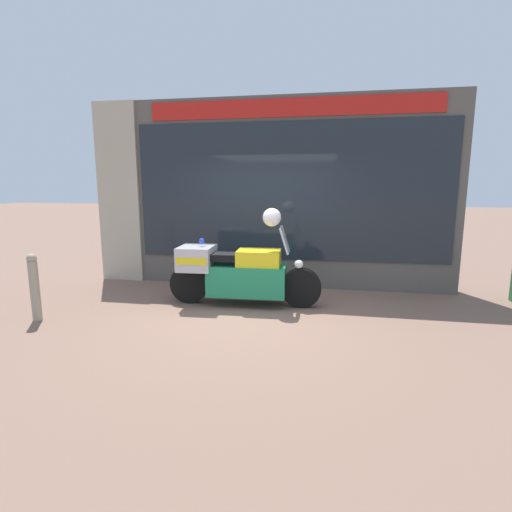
% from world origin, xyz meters
% --- Properties ---
extents(ground_plane, '(60.00, 60.00, 0.00)m').
position_xyz_m(ground_plane, '(0.00, 0.00, 0.00)').
color(ground_plane, '#7A5B4C').
extents(shop_building, '(6.84, 0.55, 3.50)m').
position_xyz_m(shop_building, '(-0.41, 2.00, 1.76)').
color(shop_building, '#56514C').
rests_on(shop_building, ground).
extents(window_display, '(5.53, 0.30, 2.02)m').
position_xyz_m(window_display, '(0.36, 2.03, 0.48)').
color(window_display, slate).
rests_on(window_display, ground).
extents(paramedic_motorcycle, '(2.47, 0.67, 1.29)m').
position_xyz_m(paramedic_motorcycle, '(-0.30, 0.55, 0.54)').
color(paramedic_motorcycle, black).
rests_on(paramedic_motorcycle, ground).
extents(white_helmet, '(0.29, 0.29, 0.29)m').
position_xyz_m(white_helmet, '(0.27, 0.58, 1.43)').
color(white_helmet, white).
rests_on(white_helmet, paramedic_motorcycle).
extents(street_bollard, '(0.14, 0.14, 0.98)m').
position_xyz_m(street_bollard, '(-2.95, -0.74, 0.51)').
color(street_bollard, gray).
rests_on(street_bollard, ground).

